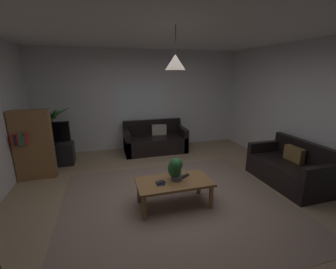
{
  "coord_description": "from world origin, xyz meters",
  "views": [
    {
      "loc": [
        -1.02,
        -3.28,
        2.07
      ],
      "look_at": [
        0.0,
        0.3,
        1.05
      ],
      "focal_mm": 23.96,
      "sensor_mm": 36.0,
      "label": 1
    }
  ],
  "objects": [
    {
      "name": "wall_back",
      "position": [
        0.0,
        2.93,
        1.34
      ],
      "size": [
        5.71,
        0.06,
        2.69
      ],
      "primitive_type": "cube",
      "color": "silver",
      "rests_on": "ground"
    },
    {
      "name": "rug",
      "position": [
        0.0,
        -0.2,
        0.0
      ],
      "size": [
        3.63,
        3.19,
        0.01
      ],
      "primitive_type": "cube",
      "color": "gray",
      "rests_on": "ground"
    },
    {
      "name": "tv",
      "position": [
        -2.24,
        2.12,
        0.77
      ],
      "size": [
        0.84,
        0.16,
        0.52
      ],
      "color": "black",
      "rests_on": "tv_stand"
    },
    {
      "name": "book_on_table_0",
      "position": [
        -0.28,
        -0.28,
        0.45
      ],
      "size": [
        0.11,
        0.08,
        0.03
      ],
      "primitive_type": "cube",
      "rotation": [
        0.0,
        0.0,
        -0.0
      ],
      "color": "#2D4C8C",
      "rests_on": "coffee_table"
    },
    {
      "name": "couch_right_side",
      "position": [
        2.32,
        -0.1,
        0.28
      ],
      "size": [
        0.81,
        1.49,
        0.82
      ],
      "rotation": [
        0.0,
        0.0,
        -1.57
      ],
      "color": "black",
      "rests_on": "ground"
    },
    {
      "name": "ceiling",
      "position": [
        0.0,
        0.0,
        2.7
      ],
      "size": [
        5.59,
        5.79,
        0.02
      ],
      "primitive_type": "cube",
      "color": "white"
    },
    {
      "name": "coffee_table",
      "position": [
        -0.05,
        -0.23,
        0.37
      ],
      "size": [
        1.18,
        0.6,
        0.43
      ],
      "color": "olive",
      "rests_on": "ground"
    },
    {
      "name": "window_pane",
      "position": [
        -0.01,
        2.89,
        1.23
      ],
      "size": [
        1.41,
        0.01,
        1.14
      ],
      "primitive_type": "cube",
      "color": "white"
    },
    {
      "name": "tv_stand",
      "position": [
        -2.24,
        2.15,
        0.25
      ],
      "size": [
        0.9,
        0.44,
        0.5
      ],
      "primitive_type": "cube",
      "color": "black",
      "rests_on": "ground"
    },
    {
      "name": "floor",
      "position": [
        0.0,
        0.0,
        -0.01
      ],
      "size": [
        5.59,
        5.79,
        0.02
      ],
      "primitive_type": "cube",
      "color": "#9E8466",
      "rests_on": "ground"
    },
    {
      "name": "wall_right",
      "position": [
        2.82,
        0.0,
        1.34
      ],
      "size": [
        0.06,
        5.79,
        2.69
      ],
      "primitive_type": "cube",
      "color": "silver",
      "rests_on": "ground"
    },
    {
      "name": "book_on_table_1",
      "position": [
        -0.28,
        -0.27,
        0.47
      ],
      "size": [
        0.15,
        0.11,
        0.02
      ],
      "primitive_type": "cube",
      "rotation": [
        0.0,
        0.0,
        0.23
      ],
      "color": "black",
      "rests_on": "coffee_table"
    },
    {
      "name": "remote_on_table_0",
      "position": [
        0.17,
        -0.13,
        0.44
      ],
      "size": [
        0.16,
        0.13,
        0.02
      ],
      "primitive_type": "cube",
      "rotation": [
        0.0,
        0.0,
        2.16
      ],
      "color": "black",
      "rests_on": "coffee_table"
    },
    {
      "name": "potted_palm_corner",
      "position": [
        -2.27,
        2.65,
        0.61
      ],
      "size": [
        0.83,
        0.86,
        1.35
      ],
      "color": "#4C4C51",
      "rests_on": "ground"
    },
    {
      "name": "pendant_lamp",
      "position": [
        -0.05,
        -0.23,
        2.22
      ],
      "size": [
        0.29,
        0.29,
        0.57
      ],
      "color": "black"
    },
    {
      "name": "bookshelf_corner",
      "position": [
        -2.43,
        1.49,
        0.71
      ],
      "size": [
        0.7,
        0.31,
        1.4
      ],
      "color": "olive",
      "rests_on": "ground"
    },
    {
      "name": "couch_under_window",
      "position": [
        0.24,
        2.43,
        0.28
      ],
      "size": [
        1.63,
        0.81,
        0.82
      ],
      "color": "black",
      "rests_on": "ground"
    },
    {
      "name": "potted_plant_on_table",
      "position": [
        -0.02,
        -0.19,
        0.63
      ],
      "size": [
        0.23,
        0.26,
        0.38
      ],
      "color": "#4C4C51",
      "rests_on": "coffee_table"
    }
  ]
}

